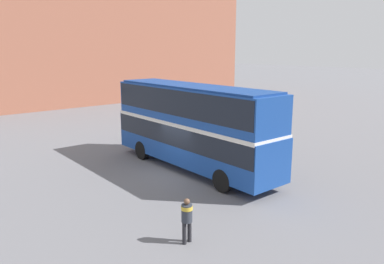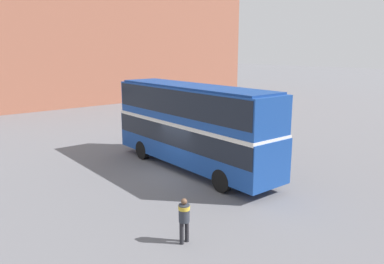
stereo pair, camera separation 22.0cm
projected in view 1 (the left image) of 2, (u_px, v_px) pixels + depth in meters
name	position (u px, v px, depth m)	size (l,w,h in m)	color
ground_plane	(177.00, 174.00, 19.67)	(240.00, 240.00, 0.00)	slate
building_row_left	(107.00, 32.00, 47.51)	(8.75, 39.08, 17.11)	#935642
double_decker_bus	(192.00, 121.00, 19.99)	(11.17, 2.75, 4.58)	#194293
pedestrian_foreground	(187.00, 216.00, 12.46)	(0.42, 0.42, 1.59)	#232328
parked_car_kerb_far	(188.00, 113.00, 33.90)	(4.13, 2.29, 1.56)	black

